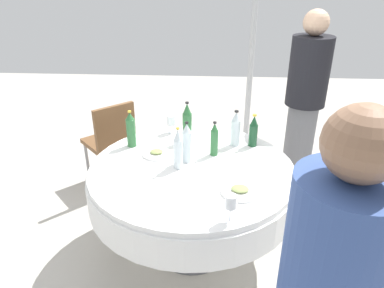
# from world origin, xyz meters

# --- Properties ---
(ground_plane) EXTENTS (10.00, 10.00, 0.00)m
(ground_plane) POSITION_xyz_m (0.00, 0.00, 0.00)
(ground_plane) COLOR #B7B2A8
(dining_table) EXTENTS (1.45, 1.45, 0.74)m
(dining_table) POSITION_xyz_m (0.00, 0.00, 0.59)
(dining_table) COLOR white
(dining_table) RESTS_ON ground_plane
(bottle_green_front) EXTENTS (0.07, 0.07, 0.33)m
(bottle_green_front) POSITION_xyz_m (0.06, -0.39, 0.89)
(bottle_green_front) COLOR #2D6B38
(bottle_green_front) RESTS_ON dining_table
(bottle_green_mid) EXTENTS (0.06, 0.06, 0.26)m
(bottle_green_mid) POSITION_xyz_m (-0.15, -0.18, 0.86)
(bottle_green_mid) COLOR #2D6B38
(bottle_green_mid) RESTS_ON dining_table
(bottle_dark_green_left) EXTENTS (0.06, 0.06, 0.26)m
(bottle_dark_green_left) POSITION_xyz_m (-0.45, -0.35, 0.86)
(bottle_dark_green_left) COLOR #194728
(bottle_dark_green_left) RESTS_ON dining_table
(bottle_green_right) EXTENTS (0.07, 0.07, 0.29)m
(bottle_green_right) POSITION_xyz_m (0.48, -0.28, 0.87)
(bottle_green_right) COLOR #2D6B38
(bottle_green_right) RESTS_ON dining_table
(bottle_clear_west) EXTENTS (0.07, 0.07, 0.30)m
(bottle_clear_west) POSITION_xyz_m (0.04, -0.06, 0.88)
(bottle_clear_west) COLOR silver
(bottle_clear_west) RESTS_ON dining_table
(bottle_clear_outer) EXTENTS (0.07, 0.07, 0.28)m
(bottle_clear_outer) POSITION_xyz_m (-0.31, -0.35, 0.87)
(bottle_clear_outer) COLOR silver
(bottle_clear_outer) RESTS_ON dining_table
(bottle_clear_north) EXTENTS (0.06, 0.06, 0.30)m
(bottle_clear_north) POSITION_xyz_m (0.09, 0.03, 0.88)
(bottle_clear_north) COLOR silver
(bottle_clear_north) RESTS_ON dining_table
(wine_glass_right) EXTENTS (0.06, 0.06, 0.16)m
(wine_glass_right) POSITION_xyz_m (-0.24, 0.59, 0.86)
(wine_glass_right) COLOR white
(wine_glass_right) RESTS_ON dining_table
(wine_glass_west) EXTENTS (0.07, 0.07, 0.15)m
(wine_glass_west) POSITION_xyz_m (0.20, -0.55, 0.85)
(wine_glass_west) COLOR white
(wine_glass_west) RESTS_ON dining_table
(plate_far) EXTENTS (0.24, 0.24, 0.04)m
(plate_far) POSITION_xyz_m (-0.31, 0.31, 0.75)
(plate_far) COLOR white
(plate_far) RESTS_ON dining_table
(plate_near) EXTENTS (0.21, 0.21, 0.04)m
(plate_near) POSITION_xyz_m (0.27, -0.15, 0.75)
(plate_near) COLOR white
(plate_near) RESTS_ON dining_table
(spoon_mid) EXTENTS (0.12, 0.15, 0.00)m
(spoon_mid) POSITION_xyz_m (-0.53, -0.10, 0.74)
(spoon_mid) COLOR silver
(spoon_mid) RESTS_ON dining_table
(person_mid) EXTENTS (0.34, 0.34, 1.69)m
(person_mid) POSITION_xyz_m (-0.94, -0.87, 0.89)
(person_mid) COLOR slate
(person_mid) RESTS_ON ground_plane
(chair_outer) EXTENTS (0.57, 0.57, 0.87)m
(chair_outer) POSITION_xyz_m (0.82, -0.88, 0.52)
(chair_outer) COLOR brown
(chair_outer) RESTS_ON ground_plane
(tent_pole_main) EXTENTS (0.07, 0.07, 2.62)m
(tent_pole_main) POSITION_xyz_m (-0.58, -2.15, 1.31)
(tent_pole_main) COLOR #B2B5B7
(tent_pole_main) RESTS_ON ground_plane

